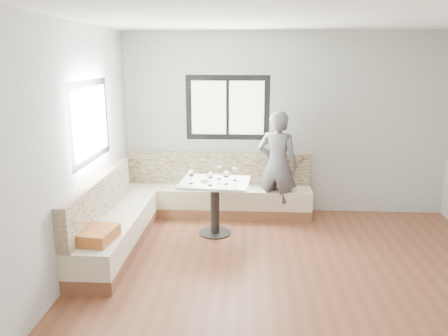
{
  "coord_description": "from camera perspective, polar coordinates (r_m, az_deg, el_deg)",
  "views": [
    {
      "loc": [
        -0.55,
        -4.27,
        2.39
      ],
      "look_at": [
        -0.9,
        1.54,
        0.93
      ],
      "focal_mm": 35.0,
      "sensor_mm": 36.0,
      "label": 1
    }
  ],
  "objects": [
    {
      "name": "room",
      "position": [
        4.48,
        9.4,
        1.3
      ],
      "size": [
        5.01,
        5.01,
        2.81
      ],
      "color": "brown",
      "rests_on": "ground"
    },
    {
      "name": "wine_glass_d",
      "position": [
        6.04,
        -0.65,
        -0.21
      ],
      "size": [
        0.09,
        0.09,
        0.19
      ],
      "color": "white",
      "rests_on": "table"
    },
    {
      "name": "wine_glass_b",
      "position": [
        5.73,
        -1.82,
        -1.0
      ],
      "size": [
        0.09,
        0.09,
        0.19
      ],
      "color": "white",
      "rests_on": "table"
    },
    {
      "name": "wine_glass_e",
      "position": [
        5.97,
        1.44,
        -0.39
      ],
      "size": [
        0.09,
        0.09,
        0.19
      ],
      "color": "white",
      "rests_on": "table"
    },
    {
      "name": "olive_ramekin",
      "position": [
        5.96,
        -2.57,
        -1.54
      ],
      "size": [
        0.11,
        0.11,
        0.04
      ],
      "color": "white",
      "rests_on": "table"
    },
    {
      "name": "banquette",
      "position": [
        6.32,
        -6.29,
        -4.98
      ],
      "size": [
        2.91,
        2.8,
        0.95
      ],
      "color": "brown",
      "rests_on": "ground"
    },
    {
      "name": "wine_glass_a",
      "position": [
        5.84,
        -4.35,
        -0.75
      ],
      "size": [
        0.09,
        0.09,
        0.19
      ],
      "color": "white",
      "rests_on": "table"
    },
    {
      "name": "wine_glass_c",
      "position": [
        5.78,
        0.29,
        -0.85
      ],
      "size": [
        0.09,
        0.09,
        0.19
      ],
      "color": "white",
      "rests_on": "table"
    },
    {
      "name": "person",
      "position": [
        6.58,
        6.99,
        0.3
      ],
      "size": [
        0.7,
        0.57,
        1.66
      ],
      "primitive_type": "imported",
      "rotation": [
        0.0,
        0.0,
        2.82
      ],
      "color": "#55535A",
      "rests_on": "ground"
    },
    {
      "name": "table",
      "position": [
        6.02,
        -1.2,
        -3.5
      ],
      "size": [
        0.98,
        0.79,
        0.76
      ],
      "rotation": [
        0.0,
        0.0,
        -0.08
      ],
      "color": "black",
      "rests_on": "ground"
    }
  ]
}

